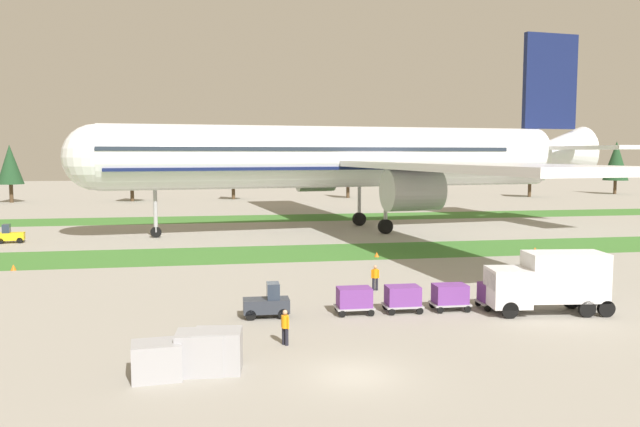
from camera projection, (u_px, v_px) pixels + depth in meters
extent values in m
plane|color=gray|center=(354.00, 376.00, 26.58)|extent=(400.00, 400.00, 0.00)
cube|color=#3D752D|center=(274.00, 254.00, 58.87)|extent=(320.00, 10.06, 0.01)
cube|color=#3D752D|center=(251.00, 219.00, 90.36)|extent=(320.00, 10.06, 0.01)
cylinder|color=white|center=(338.00, 157.00, 75.39)|extent=(54.91, 13.72, 7.23)
sphere|color=white|center=(96.00, 157.00, 67.53)|extent=(7.09, 7.09, 7.09)
cone|color=white|center=(552.00, 152.00, 83.96)|extent=(10.05, 7.94, 6.87)
cube|color=#141E4C|center=(338.00, 167.00, 75.51)|extent=(53.61, 13.71, 0.36)
cube|color=#283342|center=(312.00, 149.00, 74.35)|extent=(48.33, 13.00, 0.44)
cube|color=white|center=(453.00, 166.00, 55.58)|extent=(12.95, 37.28, 0.65)
cylinder|color=#A3A3A8|center=(413.00, 190.00, 60.65)|extent=(5.75, 4.59, 3.98)
cube|color=white|center=(314.00, 161.00, 97.26)|extent=(12.95, 37.28, 0.65)
cylinder|color=#A3A3A8|center=(316.00, 178.00, 91.89)|extent=(5.75, 4.59, 3.98)
cube|color=white|center=(595.00, 148.00, 75.33)|extent=(6.39, 13.76, 0.46)
cube|color=white|center=(510.00, 149.00, 92.11)|extent=(6.39, 13.76, 0.46)
cube|color=#141E4C|center=(550.00, 82.00, 82.90)|extent=(7.80, 1.71, 12.30)
cylinder|color=#A3A3A8|center=(155.00, 200.00, 69.70)|extent=(0.44, 0.44, 7.18)
cylinder|color=black|center=(156.00, 232.00, 70.04)|extent=(1.24, 0.56, 1.20)
cylinder|color=#A3A3A8|center=(386.00, 197.00, 72.93)|extent=(0.44, 0.44, 6.93)
cylinder|color=black|center=(385.00, 226.00, 73.26)|extent=(1.76, 0.79, 1.70)
cylinder|color=#A3A3A8|center=(359.00, 192.00, 81.20)|extent=(0.44, 0.44, 6.93)
cylinder|color=black|center=(359.00, 219.00, 81.53)|extent=(1.76, 0.79, 1.70)
cube|color=#2D333D|center=(266.00, 305.00, 35.97)|extent=(2.63, 1.36, 0.77)
cube|color=#283342|center=(273.00, 291.00, 35.95)|extent=(0.72, 1.11, 0.90)
cylinder|color=black|center=(251.00, 315.00, 35.33)|extent=(0.60, 0.21, 0.60)
cylinder|color=black|center=(250.00, 310.00, 36.41)|extent=(0.60, 0.21, 0.60)
cylinder|color=black|center=(283.00, 314.00, 35.60)|extent=(0.60, 0.21, 0.60)
cylinder|color=black|center=(281.00, 309.00, 36.68)|extent=(0.60, 0.21, 0.60)
cube|color=#A3A3A8|center=(354.00, 307.00, 36.76)|extent=(2.23, 1.55, 0.10)
cube|color=#70388E|center=(354.00, 297.00, 36.70)|extent=(1.97, 1.36, 1.10)
cylinder|color=black|center=(342.00, 314.00, 35.97)|extent=(0.40, 0.13, 0.40)
cylinder|color=black|center=(338.00, 308.00, 37.33)|extent=(0.40, 0.13, 0.40)
cylinder|color=black|center=(371.00, 313.00, 36.23)|extent=(0.40, 0.13, 0.40)
cylinder|color=black|center=(366.00, 307.00, 37.58)|extent=(0.40, 0.13, 0.40)
cube|color=#A3A3A8|center=(403.00, 305.00, 37.20)|extent=(2.23, 1.55, 0.10)
cube|color=#70388E|center=(403.00, 295.00, 37.14)|extent=(1.97, 1.36, 1.10)
cylinder|color=black|center=(392.00, 312.00, 36.41)|extent=(0.40, 0.13, 0.40)
cylinder|color=black|center=(386.00, 306.00, 37.77)|extent=(0.40, 0.13, 0.40)
cylinder|color=black|center=(420.00, 311.00, 36.66)|extent=(0.40, 0.13, 0.40)
cylinder|color=black|center=(413.00, 305.00, 38.02)|extent=(0.40, 0.13, 0.40)
cube|color=#A3A3A8|center=(450.00, 304.00, 37.63)|extent=(2.23, 1.55, 0.10)
cube|color=#70388E|center=(450.00, 294.00, 37.57)|extent=(1.97, 1.36, 1.10)
cylinder|color=black|center=(440.00, 310.00, 36.85)|extent=(0.40, 0.13, 0.40)
cylinder|color=black|center=(433.00, 305.00, 38.20)|extent=(0.40, 0.13, 0.40)
cylinder|color=black|center=(468.00, 309.00, 37.10)|extent=(0.40, 0.13, 0.40)
cylinder|color=black|center=(459.00, 304.00, 38.45)|extent=(0.40, 0.13, 0.40)
cube|color=#A3A3A8|center=(496.00, 302.00, 38.07)|extent=(2.23, 1.55, 0.10)
cube|color=#70388E|center=(496.00, 292.00, 38.01)|extent=(1.97, 1.36, 1.10)
cylinder|color=black|center=(488.00, 308.00, 37.28)|extent=(0.40, 0.13, 0.40)
cylinder|color=black|center=(478.00, 303.00, 38.64)|extent=(0.40, 0.13, 0.40)
cylinder|color=black|center=(514.00, 307.00, 37.53)|extent=(0.40, 0.13, 0.40)
cylinder|color=black|center=(504.00, 302.00, 38.89)|extent=(0.40, 0.13, 0.40)
cube|color=silver|center=(508.00, 287.00, 36.66)|extent=(2.45, 2.54, 2.20)
cube|color=#283342|center=(490.00, 280.00, 36.56)|extent=(0.32, 2.07, 0.97)
cube|color=silver|center=(565.00, 276.00, 36.79)|extent=(4.74, 2.81, 2.80)
cylinder|color=black|center=(510.00, 310.00, 35.76)|extent=(0.99, 0.41, 0.96)
cylinder|color=black|center=(498.00, 302.00, 37.75)|extent=(0.99, 0.41, 0.96)
cylinder|color=black|center=(587.00, 309.00, 36.01)|extent=(0.99, 0.41, 0.96)
cylinder|color=black|center=(571.00, 301.00, 38.00)|extent=(0.99, 0.41, 0.96)
cylinder|color=black|center=(606.00, 309.00, 36.07)|extent=(0.99, 0.41, 0.96)
cylinder|color=black|center=(589.00, 300.00, 38.06)|extent=(0.99, 0.41, 0.96)
cube|color=yellow|center=(11.00, 236.00, 65.81)|extent=(2.74, 1.60, 0.77)
cube|color=#283342|center=(6.00, 229.00, 65.62)|extent=(0.83, 1.17, 0.90)
cylinder|color=black|center=(21.00, 239.00, 66.64)|extent=(0.62, 0.27, 0.60)
cylinder|color=black|center=(20.00, 240.00, 65.59)|extent=(0.62, 0.27, 0.60)
cylinder|color=black|center=(2.00, 240.00, 66.11)|extent=(0.62, 0.27, 0.60)
cylinder|color=black|center=(0.00, 241.00, 65.06)|extent=(0.62, 0.27, 0.60)
cylinder|color=black|center=(373.00, 284.00, 43.07)|extent=(0.18, 0.18, 0.85)
cylinder|color=black|center=(377.00, 284.00, 43.09)|extent=(0.18, 0.18, 0.85)
cylinder|color=orange|center=(375.00, 273.00, 43.01)|extent=(0.36, 0.36, 0.62)
sphere|color=tan|center=(375.00, 267.00, 42.96)|extent=(0.24, 0.24, 0.24)
cylinder|color=orange|center=(372.00, 274.00, 42.99)|extent=(0.10, 0.10, 0.58)
cylinder|color=orange|center=(379.00, 274.00, 43.03)|extent=(0.10, 0.10, 0.58)
cylinder|color=black|center=(284.00, 336.00, 30.88)|extent=(0.18, 0.18, 0.85)
cylinder|color=black|center=(287.00, 337.00, 30.72)|extent=(0.18, 0.18, 0.85)
cylinder|color=orange|center=(285.00, 322.00, 30.73)|extent=(0.36, 0.36, 0.62)
sphere|color=tan|center=(285.00, 312.00, 30.68)|extent=(0.24, 0.24, 0.24)
cylinder|color=orange|center=(282.00, 321.00, 30.90)|extent=(0.10, 0.10, 0.58)
cylinder|color=orange|center=(288.00, 323.00, 30.56)|extent=(0.10, 0.10, 0.58)
cube|color=#A3A3A8|center=(200.00, 352.00, 26.87)|extent=(2.11, 1.74, 1.77)
cube|color=#A3A3A8|center=(218.00, 351.00, 27.04)|extent=(2.18, 1.83, 1.79)
cube|color=#A3A3A8|center=(157.00, 360.00, 26.18)|extent=(2.15, 1.79, 1.53)
cube|color=#A3A3A8|center=(206.00, 351.00, 27.31)|extent=(2.10, 1.73, 1.57)
cone|color=orange|center=(377.00, 254.00, 56.97)|extent=(0.44, 0.44, 0.45)
cone|color=orange|center=(535.00, 249.00, 59.88)|extent=(0.44, 0.44, 0.46)
cone|color=orange|center=(13.00, 267.00, 50.40)|extent=(0.44, 0.44, 0.49)
cylinder|color=#4C3823|center=(11.00, 193.00, 119.58)|extent=(0.70, 0.70, 3.49)
cone|color=#1E4223|center=(10.00, 164.00, 119.06)|extent=(4.76, 4.76, 7.43)
cylinder|color=#4C3823|center=(132.00, 194.00, 122.78)|extent=(0.70, 0.70, 2.86)
cone|color=#1E4223|center=(132.00, 171.00, 122.36)|extent=(5.51, 5.51, 5.83)
cylinder|color=#4C3823|center=(233.00, 193.00, 128.35)|extent=(0.70, 0.70, 2.69)
cone|color=#1E4223|center=(233.00, 172.00, 127.95)|extent=(4.60, 4.60, 5.63)
cylinder|color=#4C3823|center=(348.00, 191.00, 132.30)|extent=(0.70, 0.70, 2.76)
cone|color=#1E4223|center=(348.00, 164.00, 131.76)|extent=(4.10, 4.10, 8.64)
cylinder|color=#4C3823|center=(441.00, 188.00, 134.83)|extent=(0.70, 0.70, 3.69)
cone|color=#1E4223|center=(441.00, 167.00, 134.40)|extent=(3.98, 3.98, 5.42)
cylinder|color=#4C3823|center=(530.00, 188.00, 135.11)|extent=(0.70, 0.70, 3.63)
cone|color=#1E4223|center=(530.00, 168.00, 134.70)|extent=(5.99, 5.99, 5.00)
cylinder|color=#4C3823|center=(615.00, 187.00, 144.68)|extent=(0.70, 0.70, 3.15)
cone|color=#1E4223|center=(616.00, 161.00, 144.11)|extent=(5.49, 5.49, 8.87)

